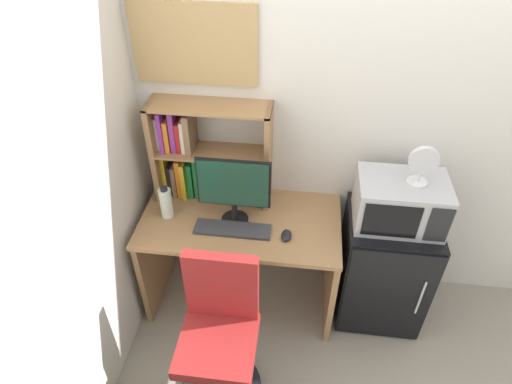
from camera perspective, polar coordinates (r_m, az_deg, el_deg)
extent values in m
cube|color=silver|center=(2.79, 27.52, 7.57)|extent=(6.40, 0.04, 2.60)
cube|color=#997047|center=(2.68, -2.04, -3.81)|extent=(1.22, 0.64, 0.03)
cube|color=#997047|center=(3.07, -12.96, -7.93)|extent=(0.04, 0.58, 0.72)
cube|color=#997047|center=(2.94, 9.80, -10.15)|extent=(0.04, 0.58, 0.72)
cube|color=#997047|center=(2.76, -12.76, 5.39)|extent=(0.03, 0.22, 0.65)
cube|color=#997047|center=(2.62, 1.60, 4.49)|extent=(0.03, 0.22, 0.65)
cube|color=#997047|center=(2.50, -6.23, 11.07)|extent=(0.72, 0.22, 0.01)
cube|color=#997047|center=(2.66, -5.78, 5.20)|extent=(0.65, 0.22, 0.01)
cube|color=gold|center=(2.87, -11.56, 2.56)|extent=(0.03, 0.14, 0.28)
cube|color=black|center=(2.88, -10.85, 2.02)|extent=(0.03, 0.14, 0.22)
cube|color=brown|center=(2.86, -10.31, 1.93)|extent=(0.03, 0.16, 0.22)
cube|color=orange|center=(2.84, -9.71, 2.31)|extent=(0.03, 0.16, 0.28)
cube|color=gold|center=(2.83, -9.11, 2.09)|extent=(0.03, 0.18, 0.26)
cube|color=#197233|center=(2.83, -8.37, 2.08)|extent=(0.04, 0.15, 0.26)
cube|color=#197233|center=(2.81, -7.56, 2.43)|extent=(0.03, 0.14, 0.30)
cube|color=purple|center=(2.81, -6.82, 1.97)|extent=(0.03, 0.14, 0.25)
cube|color=silver|center=(2.70, -12.42, 7.87)|extent=(0.02, 0.14, 0.21)
cube|color=purple|center=(2.67, -11.98, 8.21)|extent=(0.03, 0.17, 0.26)
cube|color=orange|center=(2.68, -11.28, 7.66)|extent=(0.03, 0.16, 0.20)
cube|color=purple|center=(2.66, -10.59, 8.27)|extent=(0.03, 0.15, 0.27)
cube|color=#B21E1E|center=(2.67, -9.82, 7.53)|extent=(0.03, 0.16, 0.19)
cube|color=silver|center=(2.65, -9.25, 7.63)|extent=(0.02, 0.16, 0.21)
cube|color=brown|center=(2.62, -8.61, 7.99)|extent=(0.04, 0.19, 0.26)
cylinder|color=black|center=(2.66, -2.77, -3.61)|extent=(0.16, 0.16, 0.02)
cylinder|color=black|center=(2.61, -2.82, -2.52)|extent=(0.04, 0.04, 0.12)
cube|color=black|center=(2.49, -2.94, 1.15)|extent=(0.43, 0.01, 0.32)
cube|color=#193D2D|center=(2.48, -2.96, 1.08)|extent=(0.40, 0.02, 0.30)
cube|color=#333338|center=(2.59, -3.08, -4.89)|extent=(0.45, 0.12, 0.02)
ellipsoid|color=black|center=(2.55, 4.00, -5.67)|extent=(0.06, 0.10, 0.03)
cylinder|color=silver|center=(2.69, -11.67, -1.41)|extent=(0.08, 0.08, 0.19)
cylinder|color=black|center=(2.62, -11.96, 0.40)|extent=(0.04, 0.04, 0.02)
cube|color=black|center=(2.98, 16.23, -9.33)|extent=(0.53, 0.49, 0.81)
cube|color=black|center=(2.82, 16.72, -13.07)|extent=(0.51, 0.01, 0.77)
cylinder|color=#B2B2B7|center=(2.83, 20.71, -12.85)|extent=(0.01, 0.01, 0.28)
cube|color=#ADADB2|center=(2.62, 18.32, -1.24)|extent=(0.50, 0.34, 0.29)
cube|color=black|center=(2.47, 17.24, -3.70)|extent=(0.30, 0.01, 0.22)
cube|color=black|center=(2.53, 22.78, -4.06)|extent=(0.12, 0.01, 0.23)
cylinder|color=silver|center=(2.54, 20.29, 1.25)|extent=(0.11, 0.11, 0.01)
cylinder|color=silver|center=(2.52, 20.49, 1.96)|extent=(0.02, 0.02, 0.07)
cylinder|color=silver|center=(2.45, 21.10, 3.93)|extent=(0.16, 0.03, 0.16)
cylinder|color=black|center=(2.66, -4.76, -21.99)|extent=(0.04, 0.04, 0.43)
cube|color=maroon|center=(2.45, -5.06, -19.29)|extent=(0.41, 0.41, 0.07)
cube|color=maroon|center=(2.35, -4.52, -12.13)|extent=(0.39, 0.06, 0.45)
cube|color=tan|center=(2.49, -8.08, 18.54)|extent=(0.69, 0.02, 0.44)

